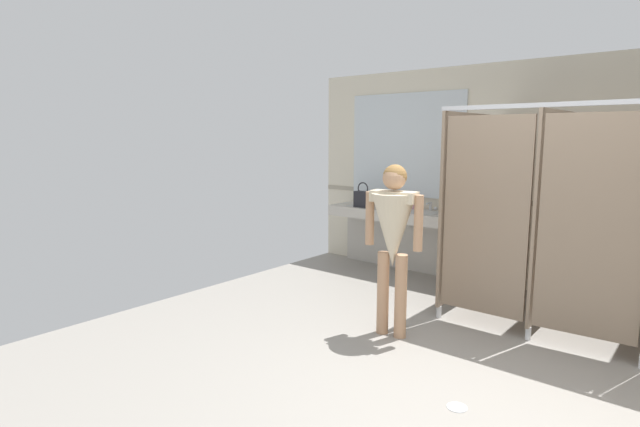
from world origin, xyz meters
name	(u,v)px	position (x,y,z in m)	size (l,w,h in m)	color
ground_plane	(499,398)	(0.00, 0.00, -0.05)	(7.33, 5.76, 0.10)	gray
wall_back	(595,181)	(0.00, 2.64, 1.34)	(7.33, 0.12, 2.69)	beige
wall_back_tile_band	(592,208)	(0.00, 2.58, 1.05)	(7.33, 0.01, 0.06)	#9E937F
vanity_counter	(396,225)	(-2.31, 2.38, 0.63)	(1.81, 0.54, 0.98)	#B2ADA3
mirror_panel	(406,145)	(-2.31, 2.57, 1.70)	(1.71, 0.02, 1.38)	silver
bathroom_stalls	(604,218)	(0.29, 1.59, 1.10)	(2.69, 1.54, 2.10)	#84705B
person_standing	(393,230)	(-1.16, 0.39, 0.99)	(0.56, 0.44, 1.58)	tan
handbag	(363,198)	(-2.72, 2.15, 0.98)	(0.22, 0.13, 0.34)	black
soap_dispenser	(412,203)	(-2.12, 2.45, 0.95)	(0.07, 0.07, 0.20)	#D899B2
paper_cup	(387,206)	(-2.35, 2.19, 0.91)	(0.07, 0.07, 0.10)	beige
floor_drain_cover	(457,407)	(-0.15, -0.39, 0.00)	(0.14, 0.14, 0.01)	#B7BABF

